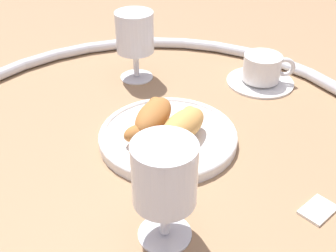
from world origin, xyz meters
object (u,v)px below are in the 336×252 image
at_px(pastry_plate, 168,136).
at_px(juice_glass_right, 135,36).
at_px(croissant_small, 152,116).
at_px(sugar_packet, 318,209).
at_px(coffee_cup_near, 262,71).
at_px(juice_glass_left, 164,177).
at_px(croissant_large, 181,126).

relative_size(pastry_plate, juice_glass_right, 1.62).
distance_m(croissant_small, sugar_packet, 0.29).
xyz_separation_m(coffee_cup_near, juice_glass_left, (-0.39, -0.22, 0.07)).
distance_m(pastry_plate, croissant_small, 0.04).
bearing_deg(juice_glass_right, coffee_cup_near, -40.61).
relative_size(juice_glass_left, juice_glass_right, 1.00).
distance_m(croissant_small, coffee_cup_near, 0.29).
bearing_deg(coffee_cup_near, sugar_packet, -123.52).
bearing_deg(croissant_small, sugar_packet, -72.68).
bearing_deg(juice_glass_right, sugar_packet, -90.54).
xyz_separation_m(pastry_plate, juice_glass_left, (-0.12, -0.16, 0.08)).
height_order(croissant_small, coffee_cup_near, same).
height_order(coffee_cup_near, juice_glass_right, juice_glass_right).
bearing_deg(juice_glass_right, croissant_small, -114.70).
height_order(pastry_plate, croissant_large, croissant_large).
relative_size(croissant_large, croissant_small, 1.07).
height_order(croissant_large, coffee_cup_near, same).
relative_size(juice_glass_right, sugar_packet, 2.80).
relative_size(pastry_plate, coffee_cup_near, 1.67).
relative_size(croissant_large, coffee_cup_near, 0.95).
bearing_deg(pastry_plate, juice_glass_left, -126.35).
bearing_deg(sugar_packet, pastry_plate, 99.73).
height_order(croissant_large, sugar_packet, croissant_large).
relative_size(coffee_cup_near, juice_glass_left, 0.97).
relative_size(pastry_plate, juice_glass_left, 1.62).
xyz_separation_m(pastry_plate, juice_glass_right, (0.08, 0.22, 0.08)).
bearing_deg(juice_glass_left, croissant_large, 47.19).
distance_m(pastry_plate, sugar_packet, 0.26).
relative_size(croissant_large, juice_glass_right, 0.92).
xyz_separation_m(pastry_plate, sugar_packet, (0.07, -0.25, -0.01)).
bearing_deg(croissant_small, juice_glass_left, -119.20).
distance_m(croissant_small, juice_glass_right, 0.22).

